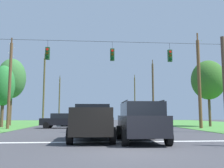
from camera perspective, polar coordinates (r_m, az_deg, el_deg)
ground_plane at (r=9.80m, az=3.72°, el=-14.92°), size 120.00×120.00×0.00m
stop_bar_stripe at (r=13.31m, az=1.42°, el=-12.79°), size 15.43×0.45×0.01m
lane_dash_0 at (r=19.26m, az=-0.52°, el=-10.97°), size 2.50×0.15×0.01m
lane_dash_1 at (r=25.98m, az=-1.63°, el=-9.92°), size 2.50×0.15×0.01m
lane_dash_2 at (r=32.50m, az=-2.26°, el=-9.31°), size 2.50×0.15×0.01m
overhead_signal_span at (r=19.60m, az=-0.30°, el=1.35°), size 18.54×0.31×7.70m
pickup_truck at (r=14.06m, az=-4.40°, el=-8.53°), size 2.41×5.46×1.95m
suv_black at (r=13.17m, az=6.43°, el=-8.21°), size 2.32×4.85×2.05m
distant_car_crossing_white at (r=32.56m, az=-9.40°, el=-7.83°), size 2.23×4.40×1.52m
distant_car_oncoming at (r=27.14m, az=-11.10°, el=-8.00°), size 4.41×2.24×1.52m
utility_pole_mid_right at (r=27.71m, az=18.92°, el=0.39°), size 0.33×2.00×9.93m
utility_pole_far_right at (r=44.61m, az=9.17°, el=-1.69°), size 0.33×1.88×10.96m
utility_pole_near_left at (r=61.84m, az=5.13°, el=-3.03°), size 0.28×1.93×11.14m
utility_pole_far_left at (r=27.14m, az=-21.90°, el=0.30°), size 0.29×1.65×9.10m
utility_pole_distant_right at (r=44.02m, az=-14.99°, el=-1.11°), size 0.30×1.91×11.67m
utility_pole_distant_left at (r=62.31m, az=-11.68°, el=-3.10°), size 0.32×1.63×10.80m
tree_roadside_right at (r=35.71m, az=-21.52°, el=1.14°), size 3.60×3.60×8.70m
tree_roadside_far_right at (r=32.31m, az=20.71°, el=0.83°), size 3.96×3.96×7.81m
tree_roadside_left at (r=31.06m, az=-23.11°, el=-0.39°), size 2.47×2.47×6.92m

